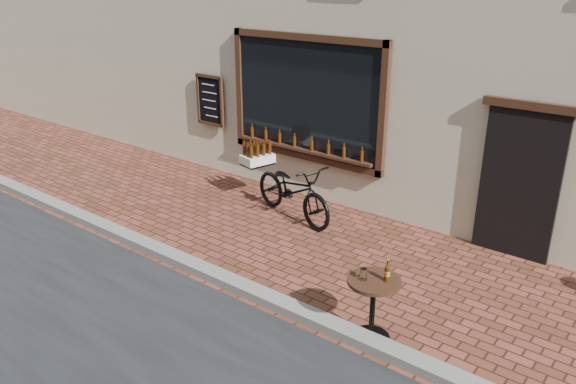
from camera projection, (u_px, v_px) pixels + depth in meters
The scene contains 4 objects.
ground at pixel (264, 312), 7.00m from camera, with size 90.00×90.00×0.00m, color #51291A.
kerb at pixel (274, 301), 7.13m from camera, with size 90.00×0.25×0.12m, color slate.
cargo_bicycle at pixel (292, 189), 9.52m from camera, with size 2.29×1.15×1.08m.
bistro_table at pixel (373, 297), 6.29m from camera, with size 0.61×0.61×1.04m.
Camera 1 is at (3.91, -4.51, 3.97)m, focal length 35.00 mm.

